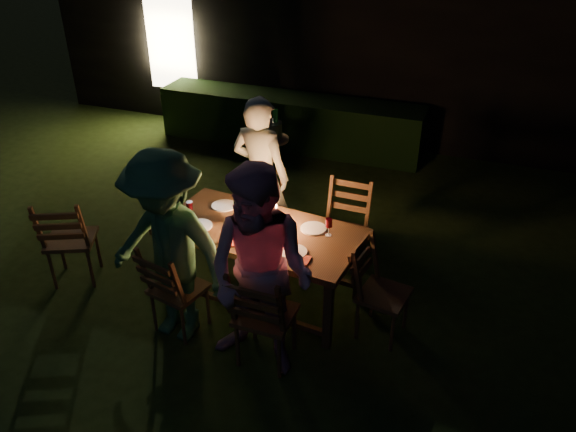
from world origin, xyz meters
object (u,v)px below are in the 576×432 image
(chair_spare, at_px, (74,254))
(bottle_bucket_b, at_px, (276,126))
(chair_near_right, at_px, (265,331))
(chair_far_right, at_px, (342,245))
(lantern, at_px, (268,213))
(side_table, at_px, (271,143))
(chair_near_left, at_px, (179,303))
(person_opp_right, at_px, (260,275))
(bottle_bucket_a, at_px, (266,127))
(person_opp_left, at_px, (168,249))
(chair_end, at_px, (380,307))
(bottle_table, at_px, (237,210))
(ice_bucket, at_px, (271,130))
(chair_far_left, at_px, (260,225))
(dining_table, at_px, (261,236))
(person_house_side, at_px, (261,176))

(chair_spare, xyz_separation_m, bottle_bucket_b, (1.11, 2.91, 0.49))
(chair_near_right, bearing_deg, chair_far_right, 80.57)
(lantern, xyz_separation_m, side_table, (-0.93, 2.41, -0.38))
(chair_near_left, height_order, side_table, chair_near_left)
(person_opp_right, bearing_deg, chair_near_left, 176.85)
(chair_near_right, distance_m, chair_spare, 2.35)
(bottle_bucket_a, bearing_deg, bottle_bucket_b, 38.66)
(person_opp_left, distance_m, bottle_bucket_a, 3.21)
(side_table, bearing_deg, chair_near_left, -83.72)
(person_opp_right, distance_m, bottle_bucket_a, 3.52)
(chair_end, bearing_deg, person_opp_right, -40.21)
(person_opp_left, bearing_deg, chair_near_right, 3.06)
(person_opp_left, bearing_deg, bottle_table, 76.29)
(chair_near_right, relative_size, person_opp_right, 0.56)
(person_opp_right, relative_size, ice_bucket, 6.28)
(chair_near_right, bearing_deg, person_opp_right, -98.52)
(chair_far_left, height_order, person_opp_right, person_opp_right)
(chair_near_right, bearing_deg, chair_spare, 170.39)
(person_opp_left, bearing_deg, dining_table, 61.24)
(chair_far_left, relative_size, lantern, 2.83)
(chair_end, distance_m, person_opp_right, 1.30)
(ice_bucket, bearing_deg, bottle_bucket_b, 38.66)
(person_opp_left, xyz_separation_m, bottle_bucket_b, (-0.30, 3.26, -0.11))
(side_table, height_order, bottle_bucket_a, bottle_bucket_a)
(chair_far_left, xyz_separation_m, chair_end, (1.59, -0.94, -0.01))
(side_table, bearing_deg, chair_end, -50.83)
(side_table, xyz_separation_m, ice_bucket, (0.00, 0.00, 0.19))
(person_opp_left, bearing_deg, side_table, 102.13)
(side_table, bearing_deg, dining_table, -70.28)
(chair_far_left, xyz_separation_m, ice_bucket, (-0.51, 1.64, 0.46))
(chair_near_left, height_order, lantern, lantern)
(chair_far_right, bearing_deg, person_opp_right, 81.92)
(chair_near_right, bearing_deg, bottle_bucket_a, 112.04)
(ice_bucket, height_order, bottle_bucket_a, bottle_bucket_a)
(bottle_bucket_a, relative_size, bottle_bucket_b, 1.00)
(person_opp_right, distance_m, bottle_table, 1.08)
(bottle_bucket_b, bearing_deg, bottle_table, -76.76)
(lantern, bearing_deg, chair_far_right, 49.37)
(chair_spare, bearing_deg, bottle_bucket_b, 44.01)
(person_house_side, distance_m, ice_bucket, 1.68)
(chair_near_left, distance_m, bottle_bucket_b, 3.27)
(person_house_side, bearing_deg, chair_far_right, 177.22)
(chair_far_right, bearing_deg, side_table, -47.75)
(bottle_bucket_b, bearing_deg, chair_spare, -110.93)
(lantern, relative_size, bottle_bucket_a, 1.09)
(chair_near_right, xyz_separation_m, side_table, (-1.25, 3.27, 0.25))
(chair_far_left, height_order, bottle_table, bottle_table)
(chair_near_left, height_order, bottle_table, bottle_table)
(person_opp_left, bearing_deg, chair_far_left, 90.03)
(chair_near_left, height_order, chair_near_right, chair_near_right)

